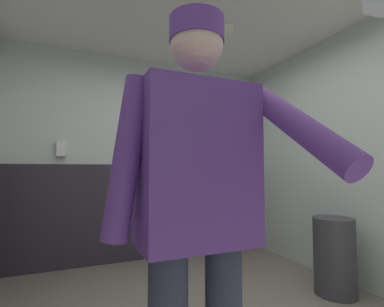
% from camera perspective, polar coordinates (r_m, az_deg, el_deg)
% --- Properties ---
extents(wall_back, '(3.98, 0.12, 2.62)m').
position_cam_1_polar(wall_back, '(3.80, -9.62, -0.90)').
color(wall_back, silver).
rests_on(wall_back, ground_plane).
extents(wall_right, '(0.12, 4.33, 2.62)m').
position_cam_1_polar(wall_right, '(3.20, 32.92, 0.05)').
color(wall_right, silver).
rests_on(wall_right, ground_plane).
extents(wainscot_band_back, '(3.38, 0.03, 1.22)m').
position_cam_1_polar(wainscot_band_back, '(3.76, -9.45, -11.60)').
color(wainscot_band_back, '#2D2833').
rests_on(wainscot_band_back, ground_plane).
extents(downlight_far, '(0.14, 0.14, 0.03)m').
position_cam_1_polar(downlight_far, '(3.18, 7.36, 23.97)').
color(downlight_far, white).
extents(urinal_solo, '(0.40, 0.34, 1.24)m').
position_cam_1_polar(urinal_solo, '(3.68, -4.82, -9.18)').
color(urinal_solo, white).
rests_on(urinal_solo, ground_plane).
extents(person, '(0.64, 0.60, 1.73)m').
position_cam_1_polar(person, '(1.04, 1.21, -11.23)').
color(person, '#2D3342').
rests_on(person, ground_plane).
extents(trash_bin, '(0.37, 0.37, 0.70)m').
position_cam_1_polar(trash_bin, '(3.06, 27.11, -18.13)').
color(trash_bin, '#38383D').
rests_on(trash_bin, ground_plane).
extents(soap_dispenser, '(0.10, 0.07, 0.18)m').
position_cam_1_polar(soap_dispenser, '(3.60, -25.15, 0.89)').
color(soap_dispenser, silver).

